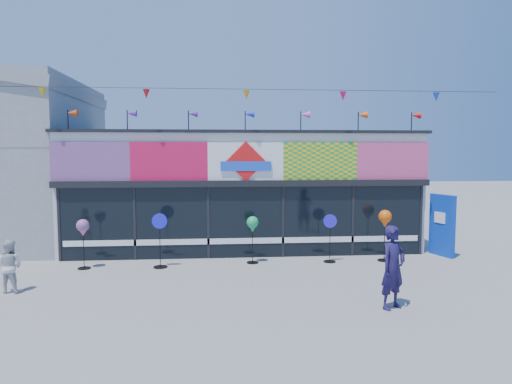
{
  "coord_description": "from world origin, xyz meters",
  "views": [
    {
      "loc": [
        -0.9,
        -11.04,
        3.39
      ],
      "look_at": [
        0.21,
        2.0,
        2.24
      ],
      "focal_mm": 32.0,
      "sensor_mm": 36.0,
      "label": 1
    }
  ],
  "objects": [
    {
      "name": "ground",
      "position": [
        0.0,
        0.0,
        0.0
      ],
      "size": [
        80.0,
        80.0,
        0.0
      ],
      "primitive_type": "plane",
      "color": "gray",
      "rests_on": "ground"
    },
    {
      "name": "kite_shop",
      "position": [
        0.0,
        5.94,
        2.05
      ],
      "size": [
        16.0,
        5.7,
        5.31
      ],
      "color": "white",
      "rests_on": "ground"
    },
    {
      "name": "blue_sign",
      "position": [
        6.41,
        3.14,
        1.01
      ],
      "size": [
        0.44,
        1.01,
        2.01
      ],
      "rotation": [
        0.0,
        0.0,
        0.3
      ],
      "color": "#0C3BBC",
      "rests_on": "ground"
    },
    {
      "name": "spinner_0",
      "position": [
        -4.79,
        2.39,
        1.17
      ],
      "size": [
        0.37,
        0.37,
        1.46
      ],
      "color": "black",
      "rests_on": "ground"
    },
    {
      "name": "spinner_1",
      "position": [
        -2.6,
        2.34,
        0.85
      ],
      "size": [
        0.45,
        0.41,
        1.61
      ],
      "color": "black",
      "rests_on": "ground"
    },
    {
      "name": "spinner_2",
      "position": [
        0.16,
        2.66,
        1.16
      ],
      "size": [
        0.37,
        0.37,
        1.45
      ],
      "color": "black",
      "rests_on": "ground"
    },
    {
      "name": "spinner_3",
      "position": [
        2.54,
        2.58,
        0.79
      ],
      "size": [
        0.42,
        0.38,
        1.49
      ],
      "color": "black",
      "rests_on": "ground"
    },
    {
      "name": "spinner_4",
      "position": [
        4.28,
        2.59,
        1.28
      ],
      "size": [
        0.41,
        0.41,
        1.6
      ],
      "color": "black",
      "rests_on": "ground"
    },
    {
      "name": "adult_man",
      "position": [
        2.87,
        -1.66,
        0.91
      ],
      "size": [
        0.79,
        0.71,
        1.82
      ],
      "primitive_type": "imported",
      "rotation": [
        0.0,
        0.0,
        0.52
      ],
      "color": "#1B133E",
      "rests_on": "ground"
    },
    {
      "name": "child",
      "position": [
        -5.93,
        0.25,
        0.65
      ],
      "size": [
        0.68,
        0.46,
        1.29
      ],
      "primitive_type": "imported",
      "rotation": [
        0.0,
        0.0,
        2.98
      ],
      "color": "silver",
      "rests_on": "ground"
    }
  ]
}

